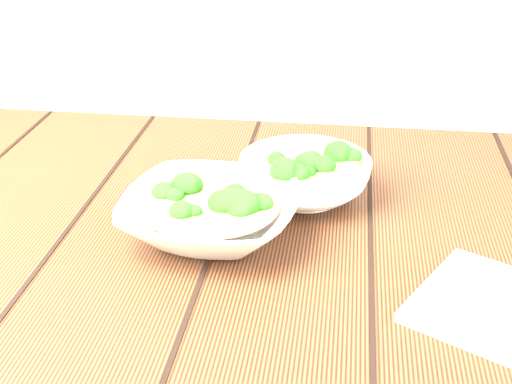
% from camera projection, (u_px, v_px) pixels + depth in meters
% --- Properties ---
extents(table, '(1.20, 0.80, 0.75)m').
position_uv_depth(table, '(236.00, 301.00, 1.01)').
color(table, '#3B2010').
rests_on(table, ground).
extents(soup_bowl_front, '(0.25, 0.25, 0.07)m').
position_uv_depth(soup_bowl_front, '(210.00, 213.00, 0.92)').
color(soup_bowl_front, white).
rests_on(soup_bowl_front, table).
extents(soup_bowl_back, '(0.25, 0.25, 0.07)m').
position_uv_depth(soup_bowl_back, '(305.00, 176.00, 1.02)').
color(soup_bowl_back, white).
rests_on(soup_bowl_back, table).
extents(trivet, '(0.13, 0.13, 0.03)m').
position_uv_depth(trivet, '(240.00, 182.00, 1.05)').
color(trivet, black).
rests_on(trivet, table).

